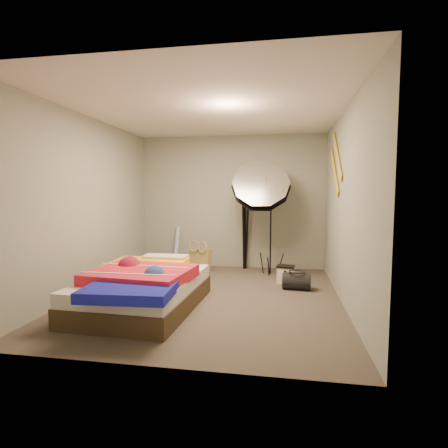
% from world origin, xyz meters
% --- Properties ---
extents(floor, '(4.00, 4.00, 0.00)m').
position_xyz_m(floor, '(0.00, 0.00, 0.00)').
color(floor, '#4C453B').
rests_on(floor, ground).
extents(ceiling, '(4.00, 4.00, 0.00)m').
position_xyz_m(ceiling, '(0.00, 0.00, 2.50)').
color(ceiling, silver).
rests_on(ceiling, wall_back).
extents(wall_back, '(3.50, 0.00, 3.50)m').
position_xyz_m(wall_back, '(0.00, 2.00, 1.25)').
color(wall_back, gray).
rests_on(wall_back, floor).
extents(wall_front, '(3.50, 0.00, 3.50)m').
position_xyz_m(wall_front, '(0.00, -2.00, 1.25)').
color(wall_front, gray).
rests_on(wall_front, floor).
extents(wall_left, '(0.00, 4.00, 4.00)m').
position_xyz_m(wall_left, '(-1.75, 0.00, 1.25)').
color(wall_left, gray).
rests_on(wall_left, floor).
extents(wall_right, '(0.00, 4.00, 4.00)m').
position_xyz_m(wall_right, '(1.75, 0.00, 1.25)').
color(wall_right, gray).
rests_on(wall_right, floor).
extents(tote_bag, '(0.45, 0.32, 0.42)m').
position_xyz_m(tote_bag, '(-0.49, 1.50, 0.21)').
color(tote_bag, tan).
rests_on(tote_bag, floor).
extents(wrapping_roll, '(0.16, 0.23, 0.76)m').
position_xyz_m(wrapping_roll, '(-1.06, 1.90, 0.38)').
color(wrapping_roll, '#4D89D0').
rests_on(wrapping_roll, floor).
extents(camera_case, '(0.28, 0.21, 0.26)m').
position_xyz_m(camera_case, '(1.04, 0.89, 0.13)').
color(camera_case, white).
rests_on(camera_case, floor).
extents(duffel_bag, '(0.43, 0.29, 0.25)m').
position_xyz_m(duffel_bag, '(1.20, 0.55, 0.12)').
color(duffel_bag, black).
rests_on(duffel_bag, floor).
extents(wall_stripe_upper, '(0.02, 0.91, 0.78)m').
position_xyz_m(wall_stripe_upper, '(1.73, 0.60, 1.95)').
color(wall_stripe_upper, gold).
rests_on(wall_stripe_upper, wall_right).
extents(wall_stripe_lower, '(0.02, 0.91, 0.78)m').
position_xyz_m(wall_stripe_lower, '(1.73, 0.85, 1.75)').
color(wall_stripe_lower, gold).
rests_on(wall_stripe_lower, wall_right).
extents(bed, '(1.32, 1.98, 0.53)m').
position_xyz_m(bed, '(-0.70, -0.63, 0.26)').
color(bed, '#41311F').
rests_on(bed, floor).
extents(photo_umbrella, '(1.21, 0.88, 2.11)m').
position_xyz_m(photo_umbrella, '(0.61, 1.36, 1.51)').
color(photo_umbrella, black).
rests_on(photo_umbrella, floor).
extents(camera_tripod, '(0.08, 0.08, 1.44)m').
position_xyz_m(camera_tripod, '(0.28, 1.87, 0.83)').
color(camera_tripod, black).
rests_on(camera_tripod, floor).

